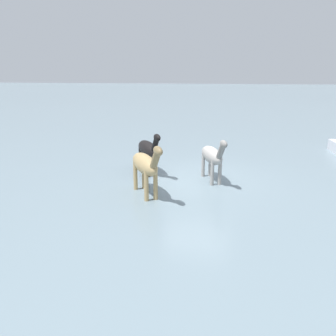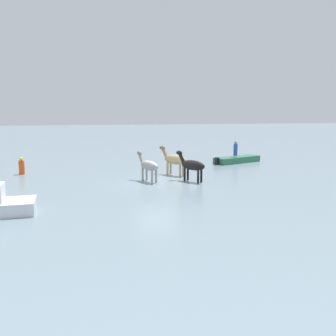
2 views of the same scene
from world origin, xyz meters
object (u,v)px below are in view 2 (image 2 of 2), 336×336
Objects in this scene: horse_gray_outer at (148,166)px; buoy_channel_marker at (22,167)px; horse_rear_stallion at (174,160)px; horse_pinto_flank at (192,165)px; person_boatman_standing at (236,149)px; boat_dinghy_port at (237,161)px.

horse_gray_outer reaches higher than buoy_channel_marker.
horse_rear_stallion is 1.93× the size of buoy_channel_marker.
horse_rear_stallion is 1.05× the size of horse_pinto_flank.
person_boatman_standing is 1.04× the size of buoy_channel_marker.
horse_pinto_flank is 0.48× the size of boat_dinghy_port.
person_boatman_standing reaches higher than buoy_channel_marker.
person_boatman_standing is at bearing -86.47° from horse_rear_stallion.
person_boatman_standing is at bearing -73.95° from horse_gray_outer.
horse_gray_outer is 2.71m from horse_rear_stallion.
horse_pinto_flank is (-0.57, -2.48, 0.01)m from horse_gray_outer.
horse_pinto_flank is 1.76× the size of person_boatman_standing.
horse_gray_outer is 1.04× the size of horse_pinto_flank.
horse_gray_outer is 2.55m from horse_pinto_flank.
buoy_channel_marker reaches higher than boat_dinghy_port.
horse_rear_stallion is 10.01m from buoy_channel_marker.
boat_dinghy_port is (6.91, -6.01, -0.80)m from horse_pinto_flank.
horse_pinto_flank is at bearing 158.49° from horse_rear_stallion.
buoy_channel_marker is at bearing 38.42° from horse_gray_outer.
horse_rear_stallion reaches higher than horse_gray_outer.
horse_pinto_flank reaches higher than boat_dinghy_port.
buoy_channel_marker is (-1.77, 15.89, -0.62)m from person_boatman_standing.
boat_dinghy_port is 3.86× the size of buoy_channel_marker.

